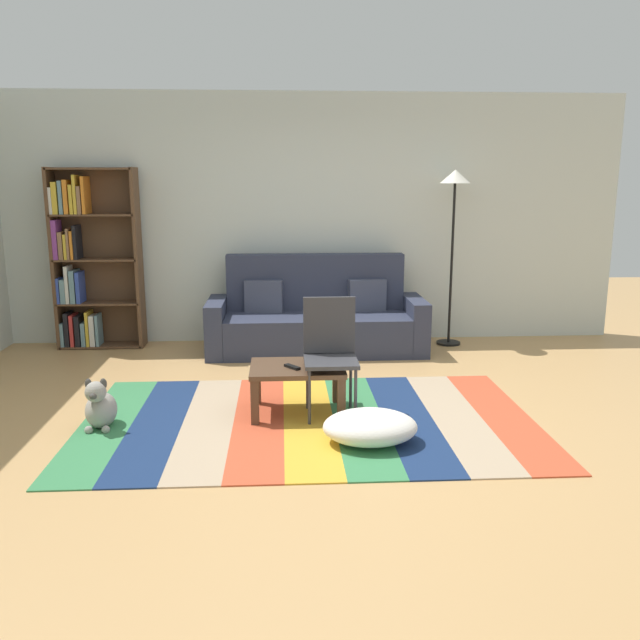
# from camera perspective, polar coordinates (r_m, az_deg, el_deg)

# --- Properties ---
(ground_plane) EXTENTS (14.00, 14.00, 0.00)m
(ground_plane) POSITION_cam_1_polar(r_m,az_deg,el_deg) (5.05, 0.94, -8.45)
(ground_plane) COLOR tan
(back_wall) EXTENTS (6.80, 0.10, 2.70)m
(back_wall) POSITION_cam_1_polar(r_m,az_deg,el_deg) (7.28, -0.56, 8.79)
(back_wall) COLOR silver
(back_wall) RESTS_ON ground_plane
(rug) EXTENTS (3.37, 2.08, 0.01)m
(rug) POSITION_cam_1_polar(r_m,az_deg,el_deg) (4.95, -0.99, -8.80)
(rug) COLOR #387F4C
(rug) RESTS_ON ground_plane
(couch) EXTENTS (2.26, 0.80, 1.00)m
(couch) POSITION_cam_1_polar(r_m,az_deg,el_deg) (6.90, -0.34, 0.09)
(couch) COLOR #2D3347
(couch) RESTS_ON ground_plane
(bookshelf) EXTENTS (0.90, 0.28, 1.91)m
(bookshelf) POSITION_cam_1_polar(r_m,az_deg,el_deg) (7.37, -19.74, 4.80)
(bookshelf) COLOR brown
(bookshelf) RESTS_ON ground_plane
(coffee_table) EXTENTS (0.72, 0.53, 0.37)m
(coffee_table) POSITION_cam_1_polar(r_m,az_deg,el_deg) (5.02, -1.99, -4.76)
(coffee_table) COLOR #513826
(coffee_table) RESTS_ON rug
(pouf) EXTENTS (0.65, 0.51, 0.22)m
(pouf) POSITION_cam_1_polar(r_m,az_deg,el_deg) (4.53, 4.40, -9.31)
(pouf) COLOR white
(pouf) RESTS_ON rug
(dog) EXTENTS (0.22, 0.35, 0.40)m
(dog) POSITION_cam_1_polar(r_m,az_deg,el_deg) (5.03, -18.67, -7.24)
(dog) COLOR #9E998E
(dog) RESTS_ON ground_plane
(standing_lamp) EXTENTS (0.32, 0.32, 1.88)m
(standing_lamp) POSITION_cam_1_polar(r_m,az_deg,el_deg) (7.15, 11.67, 10.26)
(standing_lamp) COLOR black
(standing_lamp) RESTS_ON ground_plane
(tv_remote) EXTENTS (0.13, 0.15, 0.02)m
(tv_remote) POSITION_cam_1_polar(r_m,az_deg,el_deg) (4.94, -2.44, -4.12)
(tv_remote) COLOR black
(tv_remote) RESTS_ON coffee_table
(folding_chair) EXTENTS (0.40, 0.40, 0.90)m
(folding_chair) POSITION_cam_1_polar(r_m,az_deg,el_deg) (4.97, 0.88, -2.32)
(folding_chair) COLOR #38383D
(folding_chair) RESTS_ON ground_plane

